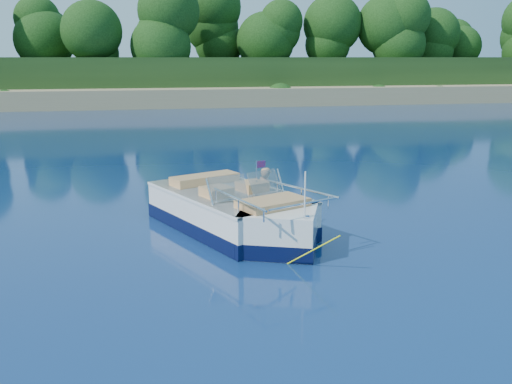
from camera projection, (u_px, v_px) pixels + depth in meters
ground at (365, 235)px, 13.23m from camera, size 160.00×160.00×0.00m
shoreline at (174, 81)px, 73.73m from camera, size 170.00×59.00×6.00m
treeline at (191, 40)px, 51.01m from camera, size 150.00×7.12×8.19m
motorboat at (238, 216)px, 13.30m from camera, size 3.78×5.88×2.09m
tow_tube at (269, 207)px, 15.38m from camera, size 1.25×1.25×0.32m
boy at (264, 209)px, 15.42m from camera, size 0.68×0.89×1.61m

